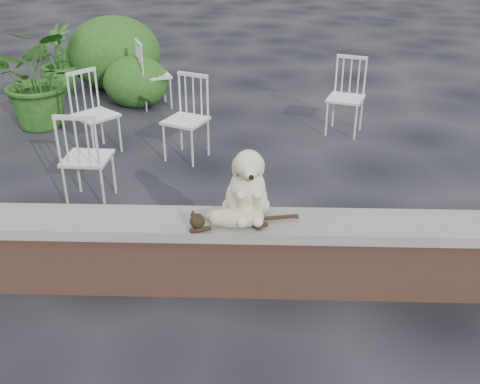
{
  "coord_description": "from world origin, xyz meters",
  "views": [
    {
      "loc": [
        0.85,
        -3.45,
        2.56
      ],
      "look_at": [
        0.73,
        0.2,
        0.7
      ],
      "focal_mm": 41.95,
      "sensor_mm": 36.0,
      "label": 1
    }
  ],
  "objects_px": {
    "chair_e": "(154,74)",
    "potted_plant_b": "(59,59)",
    "chair_c": "(87,156)",
    "chair_d": "(346,97)",
    "chair_b": "(186,119)",
    "potted_plant_a": "(39,78)",
    "chair_a": "(95,114)",
    "dog": "(247,180)",
    "cat": "(234,217)"
  },
  "relations": [
    {
      "from": "chair_e",
      "to": "potted_plant_b",
      "type": "height_order",
      "value": "potted_plant_b"
    },
    {
      "from": "chair_c",
      "to": "chair_d",
      "type": "bearing_deg",
      "value": -141.21
    },
    {
      "from": "chair_b",
      "to": "chair_c",
      "type": "bearing_deg",
      "value": -102.73
    },
    {
      "from": "potted_plant_a",
      "to": "chair_a",
      "type": "bearing_deg",
      "value": -43.16
    },
    {
      "from": "chair_b",
      "to": "dog",
      "type": "bearing_deg",
      "value": -48.67
    },
    {
      "from": "chair_e",
      "to": "potted_plant_b",
      "type": "relative_size",
      "value": 0.91
    },
    {
      "from": "chair_c",
      "to": "chair_e",
      "type": "xyz_separation_m",
      "value": [
        0.14,
        2.92,
        0.0
      ]
    },
    {
      "from": "chair_a",
      "to": "potted_plant_a",
      "type": "distance_m",
      "value": 1.27
    },
    {
      "from": "chair_d",
      "to": "chair_b",
      "type": "bearing_deg",
      "value": -135.3
    },
    {
      "from": "chair_d",
      "to": "potted_plant_a",
      "type": "height_order",
      "value": "potted_plant_a"
    },
    {
      "from": "cat",
      "to": "chair_b",
      "type": "xyz_separation_m",
      "value": [
        -0.64,
        2.5,
        -0.19
      ]
    },
    {
      "from": "potted_plant_a",
      "to": "chair_e",
      "type": "bearing_deg",
      "value": 33.03
    },
    {
      "from": "dog",
      "to": "chair_d",
      "type": "distance_m",
      "value": 3.45
    },
    {
      "from": "chair_a",
      "to": "chair_e",
      "type": "xyz_separation_m",
      "value": [
        0.38,
        1.71,
        0.0
      ]
    },
    {
      "from": "chair_a",
      "to": "potted_plant_a",
      "type": "xyz_separation_m",
      "value": [
        -0.92,
        0.86,
        0.17
      ]
    },
    {
      "from": "cat",
      "to": "chair_e",
      "type": "distance_m",
      "value": 4.55
    },
    {
      "from": "cat",
      "to": "chair_c",
      "type": "bearing_deg",
      "value": 127.54
    },
    {
      "from": "chair_c",
      "to": "chair_e",
      "type": "relative_size",
      "value": 1.0
    },
    {
      "from": "chair_d",
      "to": "chair_e",
      "type": "height_order",
      "value": "same"
    },
    {
      "from": "chair_b",
      "to": "chair_d",
      "type": "xyz_separation_m",
      "value": [
        1.88,
        0.87,
        0.0
      ]
    },
    {
      "from": "cat",
      "to": "chair_b",
      "type": "height_order",
      "value": "chair_b"
    },
    {
      "from": "cat",
      "to": "chair_e",
      "type": "height_order",
      "value": "chair_e"
    },
    {
      "from": "chair_a",
      "to": "chair_d",
      "type": "xyz_separation_m",
      "value": [
        2.93,
        0.73,
        0.0
      ]
    },
    {
      "from": "chair_c",
      "to": "chair_e",
      "type": "distance_m",
      "value": 2.92
    },
    {
      "from": "dog",
      "to": "cat",
      "type": "relative_size",
      "value": 0.62
    },
    {
      "from": "chair_d",
      "to": "potted_plant_b",
      "type": "distance_m",
      "value": 4.39
    },
    {
      "from": "chair_c",
      "to": "potted_plant_b",
      "type": "height_order",
      "value": "potted_plant_b"
    },
    {
      "from": "cat",
      "to": "potted_plant_a",
      "type": "relative_size",
      "value": 0.71
    },
    {
      "from": "dog",
      "to": "chair_a",
      "type": "xyz_separation_m",
      "value": [
        -1.77,
        2.5,
        -0.39
      ]
    },
    {
      "from": "chair_b",
      "to": "potted_plant_b",
      "type": "xyz_separation_m",
      "value": [
        -2.21,
        2.46,
        0.05
      ]
    },
    {
      "from": "chair_c",
      "to": "chair_a",
      "type": "relative_size",
      "value": 1.0
    },
    {
      "from": "chair_b",
      "to": "potted_plant_a",
      "type": "bearing_deg",
      "value": 177.16
    },
    {
      "from": "dog",
      "to": "potted_plant_a",
      "type": "xyz_separation_m",
      "value": [
        -2.69,
        3.36,
        -0.22
      ]
    },
    {
      "from": "potted_plant_a",
      "to": "potted_plant_b",
      "type": "distance_m",
      "value": 1.49
    },
    {
      "from": "chair_b",
      "to": "chair_a",
      "type": "bearing_deg",
      "value": -163.48
    },
    {
      "from": "chair_c",
      "to": "potted_plant_a",
      "type": "distance_m",
      "value": 2.38
    },
    {
      "from": "chair_b",
      "to": "chair_a",
      "type": "relative_size",
      "value": 1.0
    },
    {
      "from": "chair_d",
      "to": "chair_a",
      "type": "bearing_deg",
      "value": -146.12
    },
    {
      "from": "potted_plant_b",
      "to": "chair_b",
      "type": "bearing_deg",
      "value": -48.11
    },
    {
      "from": "cat",
      "to": "potted_plant_b",
      "type": "height_order",
      "value": "potted_plant_b"
    },
    {
      "from": "chair_c",
      "to": "chair_d",
      "type": "relative_size",
      "value": 1.0
    },
    {
      "from": "chair_c",
      "to": "potted_plant_a",
      "type": "relative_size",
      "value": 0.73
    },
    {
      "from": "chair_a",
      "to": "potted_plant_b",
      "type": "bearing_deg",
      "value": 67.68
    },
    {
      "from": "cat",
      "to": "chair_d",
      "type": "relative_size",
      "value": 0.97
    },
    {
      "from": "chair_a",
      "to": "potted_plant_b",
      "type": "distance_m",
      "value": 2.6
    },
    {
      "from": "cat",
      "to": "chair_c",
      "type": "height_order",
      "value": "chair_c"
    },
    {
      "from": "chair_a",
      "to": "chair_d",
      "type": "bearing_deg",
      "value": -34.99
    },
    {
      "from": "chair_e",
      "to": "chair_a",
      "type": "bearing_deg",
      "value": 144.26
    },
    {
      "from": "chair_c",
      "to": "dog",
      "type": "bearing_deg",
      "value": 142.91
    },
    {
      "from": "chair_e",
      "to": "potted_plant_a",
      "type": "xyz_separation_m",
      "value": [
        -1.3,
        -0.85,
        0.17
      ]
    }
  ]
}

